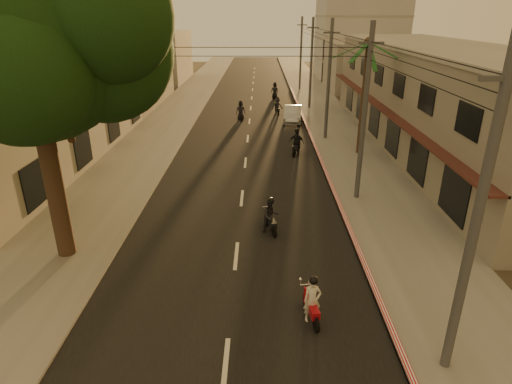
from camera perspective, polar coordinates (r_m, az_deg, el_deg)
ground at (r=16.24m, az=-3.02°, el=-12.16°), size 160.00×160.00×0.00m
road at (r=34.58m, az=-1.11°, el=7.13°), size 10.00×140.00×0.02m
sidewalk_right at (r=35.17m, az=11.29°, el=7.04°), size 5.00×140.00×0.12m
sidewalk_left at (r=35.57m, az=-13.37°, el=7.04°), size 5.00×140.00×0.12m
curb_stripe at (r=30.04m, az=8.44°, el=4.64°), size 0.20×60.00×0.20m
shophouse_row at (r=34.36m, az=23.21°, el=11.47°), size 8.80×34.20×7.30m
left_building at (r=31.82m, az=-27.80°, el=7.98°), size 8.20×24.20×5.20m
broadleaf_tree at (r=17.22m, az=-26.94°, el=17.75°), size 9.60×8.70×12.10m
palm_tree at (r=30.21m, az=14.72°, el=17.95°), size 5.00×5.00×8.20m
utility_poles at (r=33.82m, az=9.89°, el=17.72°), size 1.20×48.26×9.00m
filler_right at (r=60.07m, az=13.58°, el=16.07°), size 8.00×14.00×6.00m
filler_left_near at (r=50.11m, az=-17.37°, el=13.56°), size 8.00×14.00×4.40m
filler_left_far at (r=67.24m, az=-12.94°, el=17.20°), size 8.00×14.00×7.00m
scooter_red at (r=14.27m, az=7.48°, el=-14.22°), size 0.77×1.71×1.68m
scooter_mid_a at (r=19.42m, az=1.99°, el=-3.26°), size 1.10×1.70×1.70m
scooter_mid_b at (r=30.45m, az=5.41°, el=6.57°), size 1.33×1.90×1.93m
scooter_far_a at (r=40.61m, az=-2.06°, el=10.68°), size 0.94×1.92×1.89m
scooter_far_b at (r=43.18m, az=2.86°, el=11.32°), size 1.24×1.76×1.73m
parked_car at (r=40.26m, az=4.89°, el=10.32°), size 2.23×4.62×1.44m
scooter_far_c at (r=51.56m, az=2.51°, el=13.27°), size 1.09×1.95×1.94m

